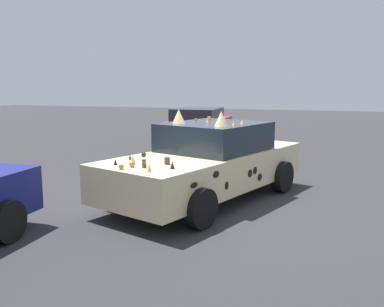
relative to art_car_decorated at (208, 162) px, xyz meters
name	(u,v)px	position (x,y,z in m)	size (l,w,h in m)	color
ground_plane	(207,199)	(-0.05, 0.02, -0.74)	(60.00, 60.00, 0.00)	#2D2D30
art_car_decorated	(208,162)	(0.00, 0.00, 0.00)	(4.96, 3.23, 1.76)	beige
parked_sedan_row_back_far	(199,125)	(7.92, 2.63, -0.06)	(4.27, 2.13, 1.33)	red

